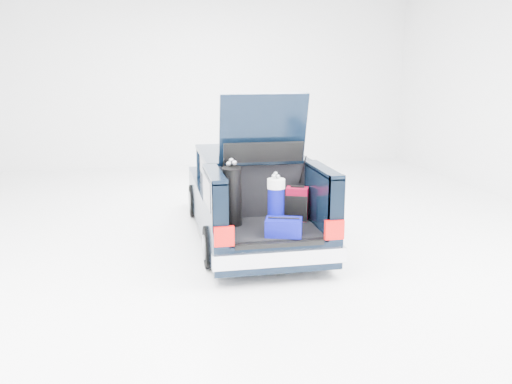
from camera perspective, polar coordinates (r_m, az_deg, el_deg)
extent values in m
plane|color=white|center=(9.31, -0.59, -4.65)|extent=(14.00, 14.00, 0.00)
cube|color=black|center=(9.79, -1.29, -0.72)|extent=(1.75, 3.00, 0.70)
cube|color=black|center=(11.32, -2.64, 0.65)|extent=(1.70, 0.30, 0.50)
cube|color=silver|center=(11.47, -2.74, 0.46)|extent=(1.72, 0.10, 0.22)
cube|color=black|center=(9.17, -0.78, 2.30)|extent=(1.55, 1.95, 0.54)
cube|color=black|center=(9.12, -0.78, 4.09)|extent=(1.62, 2.05, 0.06)
cube|color=black|center=(7.80, 1.41, -5.51)|extent=(1.75, 1.30, 0.40)
cube|color=black|center=(7.75, 1.39, -3.88)|extent=(1.32, 1.18, 0.05)
cube|color=black|center=(7.50, -4.35, -1.33)|extent=(0.20, 1.30, 0.85)
cube|color=black|center=(7.83, 6.99, -0.78)|extent=(0.20, 1.30, 0.85)
cube|color=black|center=(7.41, -4.41, 1.94)|extent=(0.20, 1.30, 0.06)
cube|color=black|center=(7.73, 7.08, 2.35)|extent=(0.20, 1.30, 0.06)
cube|color=black|center=(8.22, 0.51, -0.05)|extent=(1.36, 0.08, 0.84)
cube|color=silver|center=(7.17, 2.59, -6.98)|extent=(1.80, 0.12, 0.20)
cube|color=#B00907|center=(6.95, -3.39, -4.67)|extent=(0.26, 0.07, 0.26)
cube|color=#B00907|center=(7.28, 8.25, -3.95)|extent=(0.26, 0.07, 0.26)
cube|color=black|center=(7.14, 2.54, -5.57)|extent=(1.20, 0.06, 0.06)
cube|color=black|center=(7.88, 0.77, 6.70)|extent=(1.28, 0.33, 1.03)
cube|color=black|center=(7.91, 0.71, 7.74)|extent=(0.95, 0.17, 0.54)
cylinder|color=black|center=(10.51, -6.44, -0.90)|extent=(0.20, 0.62, 0.62)
cylinder|color=slate|center=(10.51, -6.44, -0.90)|extent=(0.23, 0.36, 0.36)
cylinder|color=black|center=(10.76, 2.30, -0.50)|extent=(0.20, 0.62, 0.62)
cylinder|color=slate|center=(10.76, 2.30, -0.50)|extent=(0.23, 0.36, 0.36)
cylinder|color=black|center=(7.83, -4.73, -5.79)|extent=(0.20, 0.62, 0.62)
cylinder|color=slate|center=(7.83, -4.73, -5.79)|extent=(0.23, 0.36, 0.36)
cylinder|color=black|center=(8.16, 6.84, -5.05)|extent=(0.20, 0.62, 0.62)
cylinder|color=slate|center=(8.16, 6.84, -5.05)|extent=(0.23, 0.36, 0.36)
cube|color=maroon|center=(8.05, 4.35, -1.25)|extent=(0.37, 0.30, 0.50)
cube|color=black|center=(7.99, 4.38, 0.58)|extent=(0.20, 0.12, 0.03)
cube|color=black|center=(7.97, 4.52, -1.76)|extent=(0.31, 0.14, 0.38)
cylinder|color=black|center=(7.72, -2.51, -0.46)|extent=(0.36, 0.42, 0.88)
cube|color=white|center=(7.82, -2.64, -0.06)|extent=(0.10, 0.05, 0.31)
sphere|color=#99999E|center=(7.64, -2.87, 2.99)|extent=(0.07, 0.07, 0.07)
sphere|color=#99999E|center=(7.59, -2.28, 3.10)|extent=(0.07, 0.07, 0.07)
cylinder|color=black|center=(7.61, 2.09, -3.64)|extent=(0.26, 0.26, 0.09)
cylinder|color=#040566|center=(7.53, 2.11, -1.44)|extent=(0.24, 0.24, 0.52)
cylinder|color=white|center=(7.46, 2.13, 0.88)|extent=(0.26, 0.26, 0.13)
sphere|color=#99999E|center=(7.46, 2.32, 1.63)|extent=(0.06, 0.06, 0.06)
sphere|color=#99999E|center=(7.47, 2.07, 1.94)|extent=(0.06, 0.06, 0.06)
cube|color=#040566|center=(7.34, 2.93, -3.71)|extent=(0.56, 0.45, 0.23)
cylinder|color=black|center=(7.31, 2.95, -2.76)|extent=(0.41, 0.15, 0.03)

